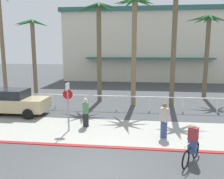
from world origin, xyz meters
name	(u,v)px	position (x,y,z in m)	size (l,w,h in m)	color
ground_plane	(119,105)	(0.00, 10.00, 0.00)	(80.00, 80.00, 0.00)	#424447
sidewalk_strip	(109,131)	(0.00, 4.20, 0.01)	(44.00, 4.00, 0.02)	#9E9E93
curb_paint	(104,147)	(0.00, 2.20, 0.01)	(44.00, 0.24, 0.03)	maroon
building_backdrop	(148,45)	(2.58, 26.51, 4.57)	(22.28, 10.43, 9.09)	beige
rail_fence	(117,99)	(0.00, 8.50, 0.84)	(26.99, 0.08, 1.04)	white
stop_sign_bike_lane	(68,100)	(-2.15, 4.05, 1.68)	(0.52, 0.56, 2.56)	gray
palm_tree_0	(0,19)	(-11.04, 13.26, 6.86)	(3.50, 3.62, 9.21)	#846B4C
palm_tree_1	(33,40)	(-8.02, 13.07, 4.97)	(3.32, 3.19, 6.79)	#756047
palm_tree_2	(98,26)	(-1.75, 11.13, 5.97)	(3.59, 3.60, 7.73)	brown
palm_tree_3	(134,23)	(1.08, 10.13, 6.04)	(3.08, 3.57, 7.90)	#846B4C
palm_tree_4	(176,10)	(4.01, 10.41, 6.96)	(2.99, 2.99, 9.52)	brown
palm_tree_5	(208,35)	(7.06, 13.35, 5.36)	(3.63, 3.33, 7.00)	brown
car_tan_1	(12,102)	(-6.67, 6.60, 0.87)	(4.40, 2.02, 1.69)	tan
cyclist_black_0	(192,145)	(3.60, 1.24, 0.69)	(0.98, 1.60, 1.50)	black
pedestrian_0	(164,122)	(2.76, 3.65, 0.81)	(0.47, 0.46, 1.75)	#384C7A
pedestrian_1	(86,114)	(-1.39, 4.80, 0.75)	(0.42, 0.47, 1.63)	#232326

